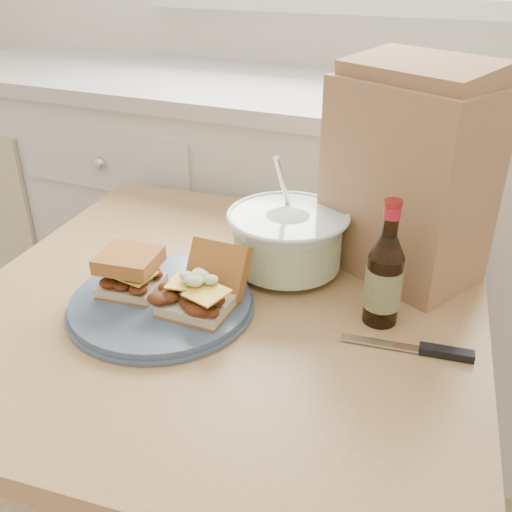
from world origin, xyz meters
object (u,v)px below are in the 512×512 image
at_px(dining_table, 225,346).
at_px(coleslaw_bowl, 287,243).
at_px(plate, 161,303).
at_px(paper_bag, 407,181).
at_px(beer_bottle, 384,278).

distance_m(dining_table, coleslaw_bowl, 0.22).
height_order(plate, coleslaw_bowl, coleslaw_bowl).
relative_size(plate, paper_bag, 0.87).
xyz_separation_m(dining_table, plate, (-0.08, -0.07, 0.12)).
relative_size(coleslaw_bowl, paper_bag, 0.64).
xyz_separation_m(plate, paper_bag, (0.33, 0.30, 0.16)).
relative_size(beer_bottle, paper_bag, 0.61).
bearing_deg(coleslaw_bowl, dining_table, -115.93).
distance_m(plate, beer_bottle, 0.37).
relative_size(dining_table, paper_bag, 2.81).
distance_m(beer_bottle, paper_bag, 0.21).
relative_size(plate, coleslaw_bowl, 1.35).
xyz_separation_m(coleslaw_bowl, paper_bag, (0.19, 0.09, 0.12)).
height_order(coleslaw_bowl, beer_bottle, coleslaw_bowl).
relative_size(dining_table, beer_bottle, 4.64).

